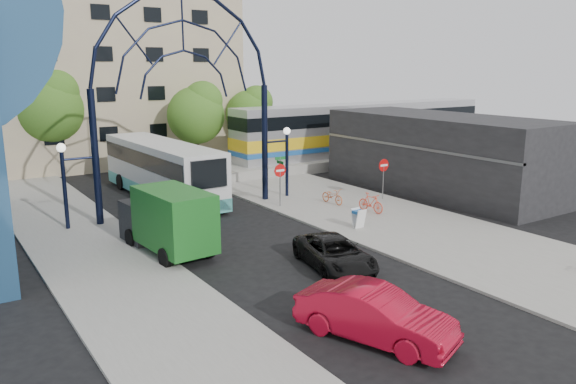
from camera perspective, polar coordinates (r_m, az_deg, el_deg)
ground at (r=20.84m, az=6.11°, el=-10.20°), size 120.00×120.00×0.00m
sidewalk_east at (r=28.80m, az=13.35°, el=-3.86°), size 8.00×56.00×0.12m
plaza_west at (r=22.96m, az=-16.76°, el=-8.33°), size 5.00×50.00×0.12m
gateway_arch at (r=31.26m, az=-10.54°, el=13.33°), size 13.64×0.44×12.10m
stop_sign at (r=32.32m, az=-0.82°, el=1.80°), size 0.80×0.07×2.50m
do_not_enter_sign at (r=34.55m, az=9.69°, el=2.30°), size 0.76×0.07×2.48m
street_name_sign at (r=33.01m, az=-0.80°, el=2.27°), size 0.70×0.70×2.80m
sandwich_board at (r=28.36m, az=7.18°, el=-2.43°), size 0.55×0.61×0.99m
commercial_block_east at (r=38.04m, az=15.24°, el=3.77°), size 6.00×16.00×5.00m
apartment_block at (r=51.72m, az=-17.78°, el=10.86°), size 20.00×12.10×14.00m
train_platform at (r=49.54m, az=7.75°, el=3.61°), size 32.00×5.00×0.80m
train_car at (r=49.22m, az=7.83°, el=6.49°), size 25.10×3.05×4.20m
tree_north_a at (r=44.78m, az=-9.17°, el=8.04°), size 4.48×4.48×7.00m
tree_north_b at (r=45.51m, az=-23.01°, el=8.11°), size 5.12×5.12×8.00m
tree_north_c at (r=49.31m, az=-3.73°, el=8.19°), size 4.16×4.16×6.50m
city_bus at (r=35.82m, az=-12.68°, el=2.28°), size 3.30×12.79×3.49m
green_truck at (r=25.27m, az=-12.26°, el=-2.80°), size 2.61×5.96×2.94m
black_suv at (r=22.99m, az=4.77°, el=-6.24°), size 3.10×4.99×1.29m
red_sedan at (r=17.37m, az=8.82°, el=-12.21°), size 3.33×5.16×1.61m
bike_near_a at (r=33.30m, az=4.53°, el=-0.40°), size 0.72×1.79×0.92m
bike_near_b at (r=31.54m, az=8.40°, el=-1.09°), size 0.69×1.83×1.07m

